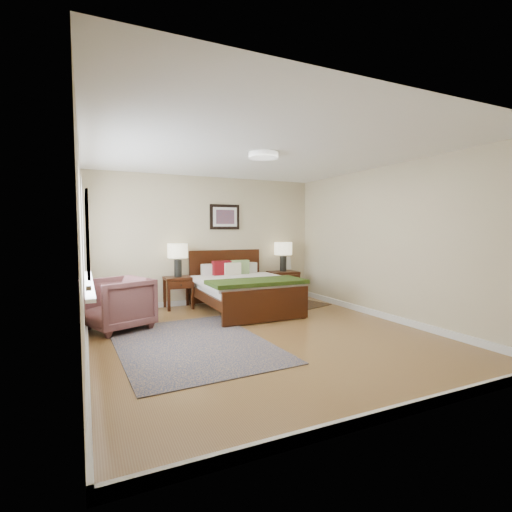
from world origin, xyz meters
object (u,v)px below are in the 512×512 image
at_px(bed, 243,284).
at_px(rug_persian, 192,344).
at_px(nightstand_left, 178,283).
at_px(lamp_left, 178,253).
at_px(nightstand_right, 283,282).
at_px(armchair, 118,304).
at_px(lamp_right, 283,251).

xyz_separation_m(bed, rug_persian, (-1.35, -1.54, -0.48)).
distance_m(nightstand_left, rug_persian, 2.31).
height_order(nightstand_left, lamp_left, lamp_left).
distance_m(nightstand_right, armchair, 3.55).
bearing_deg(lamp_right, nightstand_left, -179.47).
relative_size(nightstand_left, rug_persian, 0.23).
relative_size(bed, lamp_left, 3.17).
relative_size(bed, nightstand_left, 3.27).
height_order(bed, nightstand_left, bed).
bearing_deg(nightstand_right, lamp_left, 179.69).
bearing_deg(armchair, lamp_left, 112.50).
relative_size(armchair, rug_persian, 0.33).
distance_m(nightstand_right, lamp_right, 0.66).
distance_m(lamp_left, armchair, 1.72).
bearing_deg(armchair, rug_persian, 13.19).
height_order(nightstand_left, armchair, armchair).
bearing_deg(rug_persian, lamp_right, 38.60).
relative_size(nightstand_right, armchair, 0.70).
bearing_deg(bed, rug_persian, -131.30).
distance_m(bed, lamp_left, 1.35).
relative_size(nightstand_right, rug_persian, 0.23).
xyz_separation_m(bed, nightstand_right, (1.23, 0.71, -0.12)).
relative_size(bed, rug_persian, 0.76).
bearing_deg(armchair, lamp_right, 86.64).
bearing_deg(lamp_right, armchair, -161.83).
bearing_deg(rug_persian, bed, 46.11).
bearing_deg(lamp_right, bed, -149.64).
xyz_separation_m(nightstand_left, lamp_left, (0.00, 0.02, 0.56)).
bearing_deg(bed, lamp_right, 30.36).
bearing_deg(nightstand_right, rug_persian, -138.96).
relative_size(lamp_right, armchair, 0.72).
height_order(nightstand_left, rug_persian, nightstand_left).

